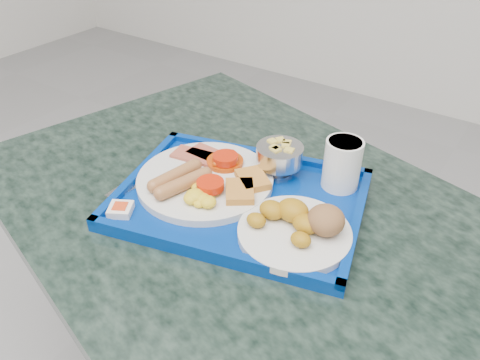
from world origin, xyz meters
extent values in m
cylinder|color=slate|center=(-0.13, 0.98, 0.33)|extent=(0.10, 0.10, 0.61)
cube|color=black|center=(-0.13, 0.98, 0.66)|extent=(1.24, 0.99, 0.04)
cube|color=navy|center=(-0.14, 0.98, 0.68)|extent=(0.51, 0.42, 0.01)
cube|color=navy|center=(-0.18, 1.13, 0.70)|extent=(0.43, 0.13, 0.01)
cube|color=navy|center=(-0.11, 0.83, 0.70)|extent=(0.43, 0.13, 0.01)
cube|color=navy|center=(0.06, 1.03, 0.70)|extent=(0.10, 0.32, 0.01)
cube|color=navy|center=(-0.35, 0.92, 0.70)|extent=(0.10, 0.32, 0.01)
cylinder|color=silver|center=(-0.23, 0.98, 0.70)|extent=(0.26, 0.26, 0.01)
cube|color=#B25747|center=(-0.26, 1.04, 0.71)|extent=(0.09, 0.05, 0.01)
cube|color=#B25747|center=(-0.29, 1.02, 0.71)|extent=(0.10, 0.06, 0.01)
cylinder|color=#C94508|center=(-0.22, 1.04, 0.71)|extent=(0.07, 0.07, 0.01)
sphere|color=#C94508|center=(-0.23, 1.06, 0.72)|extent=(0.01, 0.01, 0.01)
sphere|color=#C94508|center=(-0.22, 1.01, 0.72)|extent=(0.01, 0.01, 0.01)
sphere|color=#C94508|center=(-0.22, 1.07, 0.72)|extent=(0.01, 0.01, 0.01)
sphere|color=#C94508|center=(-0.20, 1.04, 0.72)|extent=(0.01, 0.01, 0.01)
sphere|color=#C94508|center=(-0.24, 1.04, 0.72)|extent=(0.01, 0.01, 0.01)
sphere|color=#C94508|center=(-0.20, 1.02, 0.72)|extent=(0.01, 0.01, 0.01)
sphere|color=#C94508|center=(-0.23, 1.01, 0.72)|extent=(0.01, 0.01, 0.01)
sphere|color=#C94508|center=(-0.20, 1.02, 0.72)|extent=(0.01, 0.01, 0.01)
sphere|color=#C94508|center=(-0.21, 1.05, 0.72)|extent=(0.01, 0.01, 0.01)
sphere|color=#C94508|center=(-0.20, 1.04, 0.72)|extent=(0.01, 0.01, 0.01)
sphere|color=#C94508|center=(-0.23, 1.02, 0.72)|extent=(0.01, 0.01, 0.01)
cube|color=#CC8233|center=(-0.14, 1.02, 0.71)|extent=(0.08, 0.08, 0.01)
cube|color=#CC8233|center=(-0.14, 0.97, 0.71)|extent=(0.08, 0.08, 0.01)
cylinder|color=brown|center=(-0.26, 0.94, 0.72)|extent=(0.04, 0.10, 0.03)
cylinder|color=brown|center=(-0.23, 0.93, 0.72)|extent=(0.05, 0.10, 0.03)
ellipsoid|color=yellow|center=(-0.21, 0.94, 0.71)|extent=(0.02, 0.02, 0.01)
ellipsoid|color=yellow|center=(-0.21, 0.95, 0.71)|extent=(0.02, 0.02, 0.02)
ellipsoid|color=yellow|center=(-0.18, 0.90, 0.71)|extent=(0.02, 0.02, 0.01)
ellipsoid|color=yellow|center=(-0.18, 0.94, 0.72)|extent=(0.03, 0.03, 0.02)
ellipsoid|color=yellow|center=(-0.20, 0.94, 0.71)|extent=(0.03, 0.03, 0.02)
ellipsoid|color=yellow|center=(-0.21, 0.94, 0.71)|extent=(0.02, 0.02, 0.02)
ellipsoid|color=yellow|center=(-0.20, 0.90, 0.72)|extent=(0.03, 0.03, 0.02)
ellipsoid|color=yellow|center=(-0.19, 0.91, 0.72)|extent=(0.04, 0.04, 0.02)
ellipsoid|color=yellow|center=(-0.18, 0.91, 0.72)|extent=(0.03, 0.03, 0.02)
ellipsoid|color=yellow|center=(-0.17, 0.91, 0.72)|extent=(0.03, 0.03, 0.02)
ellipsoid|color=yellow|center=(-0.19, 0.92, 0.71)|extent=(0.03, 0.03, 0.02)
ellipsoid|color=yellow|center=(-0.17, 0.91, 0.71)|extent=(0.03, 0.03, 0.02)
cylinder|color=#B71704|center=(-0.22, 1.03, 0.72)|extent=(0.05, 0.05, 0.01)
cylinder|color=#B71704|center=(-0.19, 0.95, 0.72)|extent=(0.05, 0.05, 0.01)
cylinder|color=silver|center=(-0.01, 0.94, 0.70)|extent=(0.19, 0.19, 0.01)
ellipsoid|color=#B67F15|center=(0.01, 0.92, 0.72)|extent=(0.03, 0.03, 0.02)
ellipsoid|color=#B67F15|center=(0.00, 0.95, 0.72)|extent=(0.04, 0.04, 0.03)
ellipsoid|color=#B67F15|center=(-0.03, 0.96, 0.72)|extent=(0.06, 0.05, 0.04)
ellipsoid|color=#B67F15|center=(-0.06, 0.95, 0.72)|extent=(0.04, 0.04, 0.03)
ellipsoid|color=#B67F15|center=(-0.07, 0.92, 0.72)|extent=(0.03, 0.03, 0.02)
ellipsoid|color=brown|center=(0.03, 0.97, 0.73)|extent=(0.06, 0.06, 0.05)
cylinder|color=silver|center=(-0.13, 1.09, 0.69)|extent=(0.06, 0.06, 0.01)
cylinder|color=silver|center=(-0.13, 1.09, 0.71)|extent=(0.02, 0.02, 0.02)
cylinder|color=silver|center=(-0.13, 1.09, 0.73)|extent=(0.09, 0.09, 0.04)
cube|color=#E3C956|center=(-0.12, 1.10, 0.75)|extent=(0.02, 0.02, 0.01)
cube|color=#E3C956|center=(-0.13, 1.07, 0.75)|extent=(0.02, 0.02, 0.01)
cube|color=#E3C956|center=(-0.13, 1.08, 0.75)|extent=(0.02, 0.02, 0.01)
cube|color=#E3C956|center=(-0.11, 1.09, 0.75)|extent=(0.02, 0.02, 0.01)
cube|color=#E3C956|center=(-0.12, 1.11, 0.75)|extent=(0.02, 0.02, 0.01)
cube|color=#E3C956|center=(-0.15, 1.10, 0.75)|extent=(0.02, 0.02, 0.01)
cube|color=#E3C956|center=(-0.14, 1.11, 0.75)|extent=(0.02, 0.02, 0.01)
cylinder|color=white|center=(-0.01, 1.12, 0.74)|extent=(0.07, 0.07, 0.10)
cylinder|color=orange|center=(-0.01, 1.12, 0.78)|extent=(0.06, 0.06, 0.01)
cube|color=silver|center=(-0.33, 0.93, 0.69)|extent=(0.02, 0.13, 0.00)
ellipsoid|color=silver|center=(-0.33, 1.01, 0.70)|extent=(0.03, 0.04, 0.01)
cube|color=silver|center=(-0.35, 0.93, 0.69)|extent=(0.02, 0.18, 0.00)
cube|color=white|center=(-0.29, 0.82, 0.70)|extent=(0.05, 0.05, 0.01)
cube|color=red|center=(-0.29, 0.82, 0.71)|extent=(0.03, 0.03, 0.00)
camera|label=1|loc=(0.24, 0.41, 1.22)|focal=35.00mm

